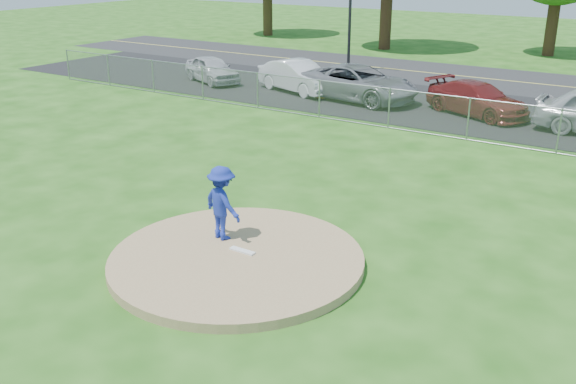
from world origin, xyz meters
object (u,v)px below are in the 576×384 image
object	(u,v)px
traffic_cone	(321,89)
traffic_signal_left	(354,9)
parked_car_silver	(212,69)
parked_car_white	(298,76)
parked_car_darkred	(477,99)
pitcher	(222,203)
parked_car_gray	(358,83)

from	to	relation	value
traffic_cone	traffic_signal_left	bearing A→B (deg)	106.23
parked_car_silver	parked_car_white	distance (m)	4.93
traffic_signal_left	traffic_cone	distance (m)	7.64
traffic_cone	parked_car_darkred	distance (m)	6.95
traffic_signal_left	traffic_cone	size ratio (longest dim) A/B	7.26
parked_car_white	parked_car_darkred	size ratio (longest dim) A/B	0.98
traffic_signal_left	parked_car_white	distance (m)	6.77
traffic_signal_left	parked_car_darkred	distance (m)	11.16
traffic_signal_left	parked_car_white	size ratio (longest dim) A/B	1.27
traffic_signal_left	traffic_cone	xyz separation A→B (m)	(1.97, -6.76, -2.97)
parked_car_white	parked_car_silver	bearing A→B (deg)	112.44
pitcher	traffic_cone	world-z (taller)	pitcher
pitcher	parked_car_darkred	xyz separation A→B (m)	(0.91, 15.27, -0.38)
parked_car_darkred	traffic_signal_left	bearing A→B (deg)	78.49
traffic_cone	parked_car_gray	distance (m)	1.72
pitcher	parked_car_white	distance (m)	17.00
traffic_cone	parked_car_silver	bearing A→B (deg)	178.42
pitcher	parked_car_silver	size ratio (longest dim) A/B	0.44
parked_car_silver	parked_car_white	world-z (taller)	parked_car_white
parked_car_white	parked_car_gray	size ratio (longest dim) A/B	0.80
traffic_cone	parked_car_white	distance (m)	1.68
pitcher	parked_car_white	xyz separation A→B (m)	(-7.56, 15.22, -0.30)
traffic_signal_left	parked_car_gray	world-z (taller)	traffic_signal_left
pitcher	traffic_cone	size ratio (longest dim) A/B	2.18
traffic_signal_left	parked_car_darkred	xyz separation A→B (m)	(8.89, -6.18, -2.70)
traffic_signal_left	parked_car_silver	world-z (taller)	traffic_signal_left
traffic_cone	parked_car_white	size ratio (longest dim) A/B	0.17
traffic_signal_left	parked_car_gray	size ratio (longest dim) A/B	1.01
traffic_cone	parked_car_white	xyz separation A→B (m)	(-1.55, 0.53, 0.34)
parked_car_silver	parked_car_darkred	bearing A→B (deg)	-63.96
pitcher	parked_car_gray	world-z (taller)	pitcher
traffic_signal_left	parked_car_gray	bearing A→B (deg)	-60.42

